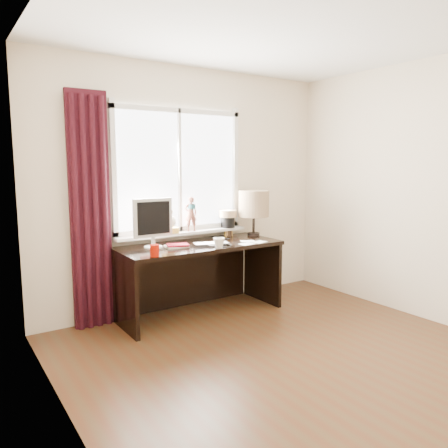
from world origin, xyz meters
TOP-DOWN VIEW (x-y plane):
  - floor at (0.00, 0.00)m, footprint 3.50×4.00m
  - ceiling at (0.00, 0.00)m, footprint 3.50×4.00m
  - wall_back at (0.00, 2.00)m, footprint 3.50×0.00m
  - wall_left at (-1.75, 0.00)m, footprint 0.00×4.00m
  - laptop at (-0.03, 1.51)m, footprint 0.40×0.32m
  - mug at (-0.06, 1.33)m, footprint 0.15×0.15m
  - red_cup at (-0.74, 1.33)m, footprint 0.08×0.08m
  - window at (-0.13, 1.95)m, footprint 1.52×0.21m
  - curtain at (-1.13, 1.91)m, footprint 0.38×0.09m
  - desk at (-0.10, 1.73)m, footprint 1.70×0.70m
  - monitor at (-0.58, 1.71)m, footprint 0.40×0.18m
  - notebook_stack at (-0.38, 1.60)m, footprint 0.25×0.21m
  - brush_holder at (0.42, 1.87)m, footprint 0.09×0.09m
  - icon_frame at (0.41, 1.85)m, footprint 0.10×0.03m
  - table_lamp at (0.70, 1.76)m, footprint 0.35×0.35m
  - loose_papers at (0.40, 1.40)m, footprint 0.35×0.27m
  - desk_cables at (0.16, 1.58)m, footprint 0.37×0.49m

SIDE VIEW (x-z plane):
  - floor at x=0.00m, z-range 0.00..0.00m
  - desk at x=-0.10m, z-range 0.13..0.88m
  - loose_papers at x=0.40m, z-range 0.75..0.75m
  - desk_cables at x=0.16m, z-range 0.75..0.76m
  - laptop at x=-0.03m, z-range 0.75..0.78m
  - notebook_stack at x=-0.38m, z-range 0.75..0.78m
  - red_cup at x=-0.74m, z-range 0.75..0.86m
  - mug at x=-0.06m, z-range 0.75..0.86m
  - brush_holder at x=0.42m, z-range 0.69..0.94m
  - icon_frame at x=0.41m, z-range 0.75..0.88m
  - monitor at x=-0.58m, z-range 0.78..1.27m
  - table_lamp at x=0.70m, z-range 0.85..1.37m
  - curtain at x=-1.13m, z-range -0.01..2.24m
  - wall_back at x=0.00m, z-range 0.00..2.60m
  - wall_left at x=-1.75m, z-range 0.00..2.60m
  - window at x=-0.13m, z-range 0.61..2.01m
  - ceiling at x=0.00m, z-range 2.60..2.60m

